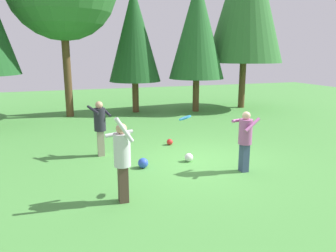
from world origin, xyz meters
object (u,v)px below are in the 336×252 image
at_px(person_bystander, 100,124).
at_px(frisbee, 185,118).
at_px(person_thrower, 122,156).
at_px(ball_red, 170,142).
at_px(ball_white, 189,157).
at_px(tree_right, 197,28).
at_px(tree_center, 134,35).
at_px(ball_blue, 143,163).
at_px(person_catcher, 245,137).
at_px(ball_orange, 124,138).

xyz_separation_m(person_bystander, frisbee, (1.43, -3.13, 0.68)).
bearing_deg(person_thrower, frisbee, 0.00).
xyz_separation_m(frisbee, ball_red, (0.88, 3.55, -1.55)).
height_order(frisbee, ball_white, frisbee).
height_order(person_bystander, tree_right, tree_right).
bearing_deg(tree_center, ball_white, -92.72).
relative_size(ball_white, ball_blue, 0.88).
relative_size(person_catcher, frisbee, 4.35).
distance_m(person_catcher, ball_orange, 4.73).
bearing_deg(ball_blue, tree_center, 78.09).
xyz_separation_m(person_bystander, ball_blue, (0.92, -1.44, -0.84)).
bearing_deg(person_thrower, tree_center, 70.80).
xyz_separation_m(frisbee, tree_center, (1.23, 9.95, 2.23)).
distance_m(person_thrower, ball_white, 3.05).
bearing_deg(tree_right, person_catcher, -105.53).
relative_size(person_catcher, tree_right, 0.23).
bearing_deg(person_bystander, frisbee, 0.00).
relative_size(person_catcher, person_bystander, 0.96).
bearing_deg(ball_blue, ball_white, 3.82).
height_order(person_bystander, frisbee, frisbee).
xyz_separation_m(ball_white, ball_red, (0.04, 1.77, -0.02)).
height_order(ball_white, tree_right, tree_right).
height_order(ball_red, ball_blue, ball_blue).
xyz_separation_m(person_catcher, ball_red, (-1.02, 2.93, -0.83)).
bearing_deg(tree_right, frisbee, -115.04).
bearing_deg(ball_white, person_bystander, 149.36).
distance_m(person_bystander, ball_white, 2.78).
bearing_deg(ball_red, person_catcher, -70.86).
height_order(person_thrower, ball_white, person_thrower).
xyz_separation_m(ball_white, ball_orange, (-1.30, 2.85, -0.03)).
distance_m(person_thrower, ball_orange, 4.91).
height_order(ball_white, ball_orange, ball_white).
bearing_deg(tree_right, person_bystander, -133.43).
relative_size(frisbee, ball_white, 1.50).
bearing_deg(ball_red, ball_blue, -126.91).
bearing_deg(person_thrower, ball_orange, 74.19).
height_order(ball_white, ball_red, ball_white).
bearing_deg(tree_right, tree_center, 165.30).
xyz_separation_m(ball_blue, tree_center, (1.74, 8.26, 3.75)).
bearing_deg(tree_center, frisbee, -97.06).
height_order(ball_red, ball_orange, ball_red).
distance_m(frisbee, ball_white, 2.50).
xyz_separation_m(person_bystander, ball_white, (2.28, -1.35, -0.85)).
xyz_separation_m(person_catcher, person_bystander, (-3.33, 2.51, 0.04)).
xyz_separation_m(ball_white, tree_center, (0.39, 8.17, 3.76)).
height_order(person_thrower, frisbee, person_thrower).
height_order(person_bystander, tree_center, tree_center).
relative_size(frisbee, tree_center, 0.06).
bearing_deg(person_bystander, person_thrower, -23.88).
relative_size(ball_red, ball_orange, 1.07).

